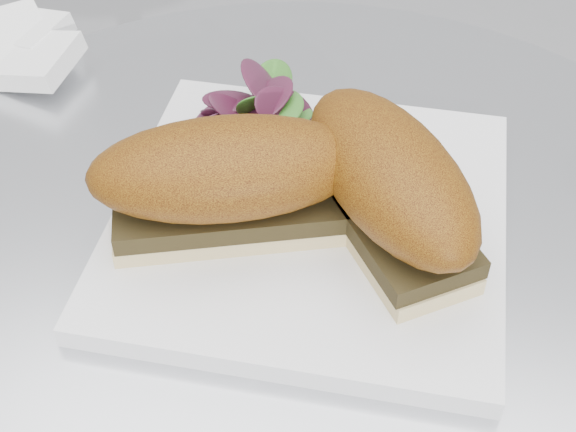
# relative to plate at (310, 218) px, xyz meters

# --- Properties ---
(plate) EXTENTS (0.28, 0.28, 0.02)m
(plate) POSITION_rel_plate_xyz_m (0.00, 0.00, 0.00)
(plate) COLOR white
(plate) RESTS_ON table
(sandwich_left) EXTENTS (0.20, 0.13, 0.08)m
(sandwich_left) POSITION_rel_plate_xyz_m (-0.05, -0.02, 0.05)
(sandwich_left) COLOR beige
(sandwich_left) RESTS_ON plate
(sandwich_right) EXTENTS (0.16, 0.19, 0.08)m
(sandwich_right) POSITION_rel_plate_xyz_m (0.05, -0.01, 0.05)
(sandwich_right) COLOR beige
(sandwich_right) RESTS_ON plate
(salad) EXTENTS (0.12, 0.12, 0.05)m
(salad) POSITION_rel_plate_xyz_m (-0.05, 0.07, 0.03)
(salad) COLOR #498E2E
(salad) RESTS_ON plate
(napkin) EXTENTS (0.14, 0.14, 0.02)m
(napkin) POSITION_rel_plate_xyz_m (-0.28, 0.15, 0.00)
(napkin) COLOR white
(napkin) RESTS_ON table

